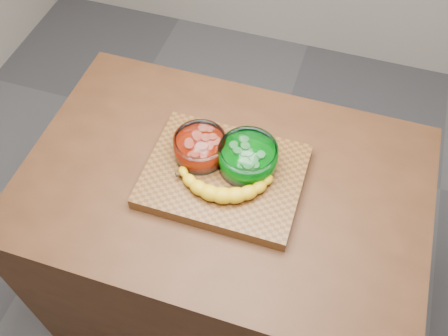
% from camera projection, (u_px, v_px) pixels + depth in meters
% --- Properties ---
extents(ground, '(3.50, 3.50, 0.00)m').
position_uv_depth(ground, '(224.00, 296.00, 2.20)').
color(ground, '#57575B').
rests_on(ground, ground).
extents(counter, '(1.20, 0.80, 0.90)m').
position_uv_depth(counter, '(224.00, 250.00, 1.83)').
color(counter, '#4F2C17').
rests_on(counter, ground).
extents(cutting_board, '(0.45, 0.35, 0.04)m').
position_uv_depth(cutting_board, '(224.00, 176.00, 1.45)').
color(cutting_board, brown).
rests_on(cutting_board, counter).
extents(bowl_red, '(0.15, 0.15, 0.07)m').
position_uv_depth(bowl_red, '(200.00, 147.00, 1.44)').
color(bowl_red, white).
rests_on(bowl_red, cutting_board).
extents(bowl_green, '(0.17, 0.17, 0.08)m').
position_uv_depth(bowl_green, '(248.00, 158.00, 1.42)').
color(bowl_green, white).
rests_on(bowl_green, cutting_board).
extents(banana, '(0.30, 0.16, 0.04)m').
position_uv_depth(banana, '(223.00, 182.00, 1.39)').
color(banana, gold).
rests_on(banana, cutting_board).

